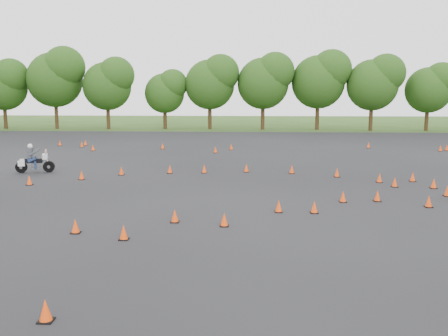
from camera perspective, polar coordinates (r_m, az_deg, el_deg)
ground at (r=18.49m, az=-0.61°, el=-5.62°), size 140.00×140.00×0.00m
asphalt_pad at (r=24.33m, az=0.23°, el=-2.04°), size 62.00×62.00×0.00m
treeline at (r=52.23m, az=3.10°, el=8.83°), size 86.58×32.25×9.99m
traffic_cones at (r=23.88m, az=-0.09°, el=-1.70°), size 36.36×33.49×0.45m
rider_grey at (r=30.02m, az=-20.81°, el=1.07°), size 2.22×1.04×1.65m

